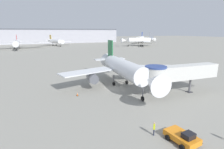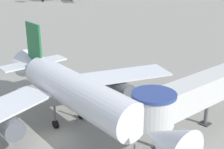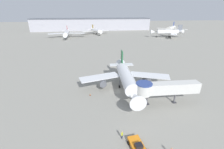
% 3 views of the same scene
% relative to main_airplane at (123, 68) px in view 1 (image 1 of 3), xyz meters
% --- Properties ---
extents(ground_plane, '(800.00, 800.00, 0.00)m').
position_rel_main_airplane_xyz_m(ground_plane, '(-2.91, -0.18, -4.35)').
color(ground_plane, gray).
extents(main_airplane, '(28.98, 26.94, 10.32)m').
position_rel_main_airplane_xyz_m(main_airplane, '(0.00, 0.00, 0.00)').
color(main_airplane, silver).
rests_on(main_airplane, ground_plane).
extents(jet_bridge, '(16.71, 4.17, 6.25)m').
position_rel_main_airplane_xyz_m(jet_bridge, '(7.51, -8.89, 0.21)').
color(jet_bridge, silver).
rests_on(jet_bridge, ground_plane).
extents(pushback_tug_orange, '(2.81, 3.97, 1.62)m').
position_rel_main_airplane_xyz_m(pushback_tug_orange, '(-3.36, -21.70, -3.64)').
color(pushback_tug_orange, orange).
rests_on(pushback_tug_orange, ground_plane).
extents(traffic_cone_apron_front, '(0.39, 0.39, 0.65)m').
position_rel_main_airplane_xyz_m(traffic_cone_apron_front, '(-1.53, -22.68, -4.05)').
color(traffic_cone_apron_front, black).
rests_on(traffic_cone_apron_front, ground_plane).
extents(traffic_cone_port_wing, '(0.40, 0.40, 0.67)m').
position_rel_main_airplane_xyz_m(traffic_cone_port_wing, '(-11.14, -1.78, -4.04)').
color(traffic_cone_port_wing, black).
rests_on(traffic_cone_port_wing, ground_plane).
extents(traffic_cone_starboard_wing, '(0.39, 0.39, 0.65)m').
position_rel_main_airplane_xyz_m(traffic_cone_starboard_wing, '(10.96, 0.62, -4.05)').
color(traffic_cone_starboard_wing, black).
rests_on(traffic_cone_starboard_wing, ground_plane).
extents(ground_crew_wing_walker, '(0.36, 0.39, 1.77)m').
position_rel_main_airplane_xyz_m(ground_crew_wing_walker, '(-5.48, -19.18, -3.33)').
color(ground_crew_wing_walker, '#1E2338').
rests_on(ground_crew_wing_walker, ground_plane).
extents(background_jet_blue_tail, '(28.12, 27.51, 11.99)m').
position_rel_main_airplane_xyz_m(background_jet_blue_tail, '(88.30, 131.04, 0.87)').
color(background_jet_blue_tail, white).
rests_on(background_jet_blue_tail, ground_plane).
extents(background_jet_gold_tail, '(31.13, 29.29, 9.55)m').
position_rel_main_airplane_xyz_m(background_jet_gold_tail, '(-1.30, 130.76, -0.14)').
color(background_jet_gold_tail, white).
rests_on(background_jet_gold_tail, ground_plane).
extents(background_jet_gray_tail, '(31.56, 30.91, 11.89)m').
position_rel_main_airplane_xyz_m(background_jet_gray_tail, '(66.44, 97.52, 0.83)').
color(background_jet_gray_tail, white).
rests_on(background_jet_gray_tail, ground_plane).
extents(background_jet_red_tail, '(35.61, 34.49, 10.24)m').
position_rel_main_airplane_xyz_m(background_jet_red_tail, '(-30.24, 111.38, 0.14)').
color(background_jet_red_tail, silver).
rests_on(background_jet_red_tail, ground_plane).
extents(terminal_building, '(155.24, 22.20, 15.56)m').
position_rel_main_airplane_xyz_m(terminal_building, '(-3.00, 174.82, 3.44)').
color(terminal_building, '#A8A8B2').
rests_on(terminal_building, ground_plane).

